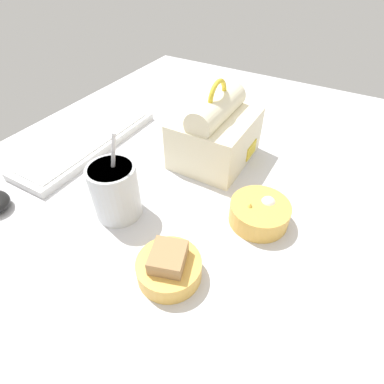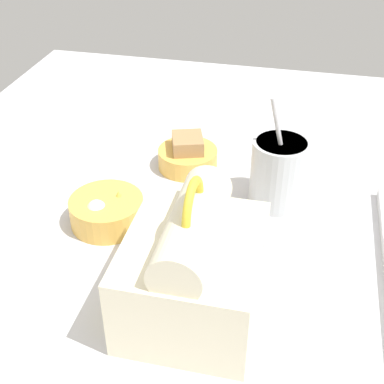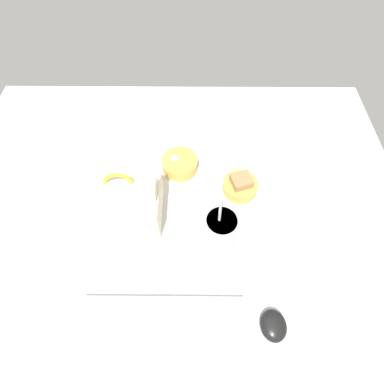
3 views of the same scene
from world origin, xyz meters
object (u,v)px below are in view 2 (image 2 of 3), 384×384
(lunch_bag, at_px, (193,268))
(soup_cup, at_px, (279,171))
(bento_bowl_snacks, at_px, (107,210))
(bento_bowl_sandwich, at_px, (188,156))

(lunch_bag, height_order, soup_cup, lunch_bag)
(lunch_bag, relative_size, bento_bowl_snacks, 1.72)
(lunch_bag, relative_size, bento_bowl_sandwich, 1.85)
(soup_cup, distance_m, bento_bowl_sandwich, 0.18)
(bento_bowl_sandwich, distance_m, bento_bowl_snacks, 0.20)
(lunch_bag, distance_m, bento_bowl_sandwich, 0.34)
(lunch_bag, bearing_deg, soup_cup, 162.79)
(lunch_bag, height_order, bento_bowl_sandwich, lunch_bag)
(lunch_bag, bearing_deg, bento_bowl_snacks, -130.60)
(bento_bowl_sandwich, relative_size, bento_bowl_snacks, 0.93)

